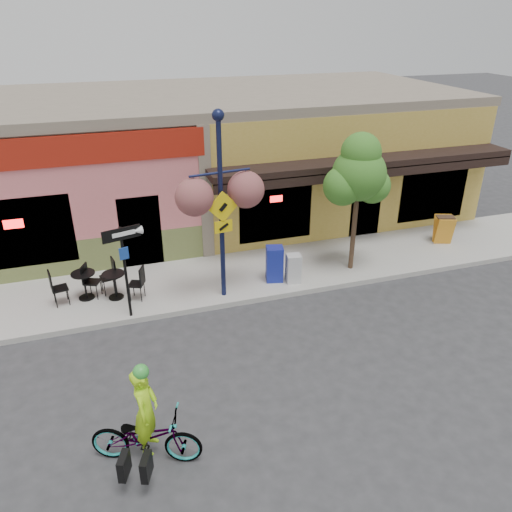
% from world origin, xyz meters
% --- Properties ---
extents(ground, '(90.00, 90.00, 0.00)m').
position_xyz_m(ground, '(0.00, 0.00, 0.00)').
color(ground, '#2D2D30').
rests_on(ground, ground).
extents(sidewalk, '(24.00, 3.00, 0.15)m').
position_xyz_m(sidewalk, '(0.00, 2.00, 0.07)').
color(sidewalk, '#9E9B93').
rests_on(sidewalk, ground).
extents(curb, '(24.00, 0.12, 0.15)m').
position_xyz_m(curb, '(0.00, 0.55, 0.07)').
color(curb, '#A8A59E').
rests_on(curb, ground).
extents(building, '(18.20, 8.20, 4.50)m').
position_xyz_m(building, '(0.00, 7.50, 2.25)').
color(building, '#CE6569').
rests_on(building, ground).
extents(bicycle, '(2.04, 1.33, 1.01)m').
position_xyz_m(bicycle, '(-3.75, -3.86, 0.51)').
color(bicycle, maroon).
rests_on(bicycle, ground).
extents(cyclist_rider, '(0.59, 0.71, 1.65)m').
position_xyz_m(cyclist_rider, '(-3.70, -3.86, 0.83)').
color(cyclist_rider, '#AEEF19').
rests_on(cyclist_rider, ground).
extents(lamp_post, '(1.63, 0.82, 4.90)m').
position_xyz_m(lamp_post, '(-1.15, 0.95, 2.60)').
color(lamp_post, '#12183A').
rests_on(lamp_post, sidewalk).
extents(one_way_sign, '(0.94, 0.44, 2.40)m').
position_xyz_m(one_way_sign, '(-3.63, 0.66, 1.35)').
color(one_way_sign, black).
rests_on(one_way_sign, sidewalk).
extents(cafe_set_left, '(1.77, 1.12, 0.99)m').
position_xyz_m(cafe_set_left, '(-4.68, 1.89, 0.64)').
color(cafe_set_left, black).
rests_on(cafe_set_left, sidewalk).
extents(cafe_set_right, '(1.77, 1.35, 0.95)m').
position_xyz_m(cafe_set_right, '(-3.93, 1.66, 0.63)').
color(cafe_set_right, black).
rests_on(cafe_set_right, sidewalk).
extents(newspaper_box_blue, '(0.54, 0.50, 1.02)m').
position_xyz_m(newspaper_box_blue, '(0.42, 1.29, 0.66)').
color(newspaper_box_blue, navy).
rests_on(newspaper_box_blue, sidewalk).
extents(newspaper_box_grey, '(0.43, 0.40, 0.83)m').
position_xyz_m(newspaper_box_grey, '(0.89, 1.04, 0.57)').
color(newspaper_box_grey, '#BCBCBC').
rests_on(newspaper_box_grey, sidewalk).
extents(street_tree, '(1.86, 1.86, 4.07)m').
position_xyz_m(street_tree, '(2.84, 1.32, 2.19)').
color(street_tree, '#3D7A26').
rests_on(street_tree, sidewalk).
extents(sandwich_board, '(0.66, 0.57, 0.93)m').
position_xyz_m(sandwich_board, '(6.49, 1.86, 0.61)').
color(sandwich_board, orange).
rests_on(sandwich_board, sidewalk).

